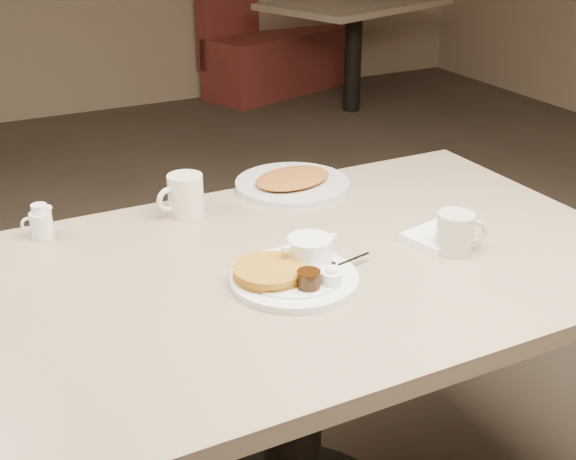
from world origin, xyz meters
name	(u,v)px	position (x,y,z in m)	size (l,w,h in m)	color
diner_table	(292,332)	(0.00, 0.00, 0.58)	(1.50, 0.90, 0.75)	tan
main_plate	(294,270)	(-0.03, -0.06, 0.77)	(0.33, 0.28, 0.07)	white
coffee_mug_near	(456,232)	(0.34, -0.11, 0.80)	(0.12, 0.10, 0.09)	beige
napkin	(437,237)	(0.34, -0.05, 0.76)	(0.16, 0.14, 0.02)	white
coffee_mug_far	(185,195)	(-0.11, 0.35, 0.80)	(0.13, 0.10, 0.10)	white
creamer_right	(41,223)	(-0.44, 0.37, 0.79)	(0.08, 0.06, 0.08)	white
hash_plate	(293,182)	(0.20, 0.39, 0.76)	(0.37, 0.37, 0.04)	silver
booth_back_right	(281,38)	(1.91, 3.87, 0.41)	(1.54, 1.67, 1.12)	maroon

